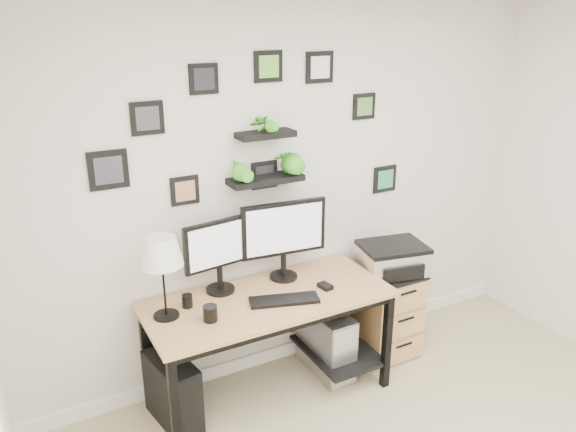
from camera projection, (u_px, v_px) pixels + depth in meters
room at (299, 346)px, 4.34m from camera, size 4.00×4.00×4.00m
desk at (271, 310)px, 3.71m from camera, size 1.60×0.70×0.75m
monitor_left at (219, 251)px, 3.59m from camera, size 0.49×0.21×0.50m
monitor_right at (284, 234)px, 3.76m from camera, size 0.60×0.21×0.55m
keyboard at (284, 300)px, 3.56m from camera, size 0.46×0.27×0.02m
mouse at (325, 286)px, 3.73m from camera, size 0.08×0.11×0.03m
table_lamp at (161, 253)px, 3.25m from camera, size 0.25×0.25×0.52m
mug at (210, 313)px, 3.33m from camera, size 0.09×0.09×0.10m
pen_cup at (187, 301)px, 3.48m from camera, size 0.07×0.07×0.08m
pc_tower_black at (173, 391)px, 3.55m from camera, size 0.27×0.47×0.45m
pc_tower_grey at (326, 341)px, 4.05m from camera, size 0.22×0.50×0.49m
file_cabinet at (383, 310)px, 4.30m from camera, size 0.43×0.53×0.67m
printer at (392, 258)px, 4.13m from camera, size 0.53×0.45×0.21m
wall_decor at (263, 146)px, 3.60m from camera, size 2.23×0.18×1.07m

